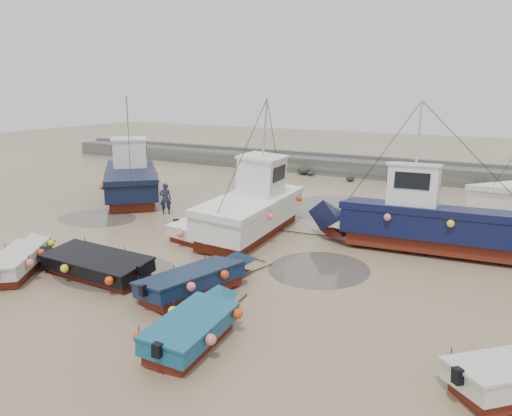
# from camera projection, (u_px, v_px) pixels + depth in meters

# --- Properties ---
(ground) EXTENTS (120.00, 120.00, 0.00)m
(ground) POSITION_uv_depth(u_px,v_px,m) (211.00, 265.00, 19.49)
(ground) COLOR tan
(ground) RESTS_ON ground
(seawall) EXTENTS (60.00, 4.92, 1.50)m
(seawall) POSITION_uv_depth(u_px,v_px,m) (373.00, 169.00, 38.02)
(seawall) COLOR #61615C
(seawall) RESTS_ON ground
(puddle_a) EXTENTS (5.36, 5.36, 0.01)m
(puddle_a) POSITION_uv_depth(u_px,v_px,m) (115.00, 271.00, 18.83)
(puddle_a) COLOR #524940
(puddle_a) RESTS_ON ground
(puddle_b) EXTENTS (3.84, 3.84, 0.01)m
(puddle_b) POSITION_uv_depth(u_px,v_px,m) (319.00, 269.00, 19.01)
(puddle_b) COLOR #524940
(puddle_b) RESTS_ON ground
(puddle_c) EXTENTS (4.45, 4.45, 0.01)m
(puddle_c) POSITION_uv_depth(u_px,v_px,m) (97.00, 218.00, 26.38)
(puddle_c) COLOR #524940
(puddle_c) RESTS_ON ground
(puddle_d) EXTENTS (5.52, 5.52, 0.01)m
(puddle_d) POSITION_uv_depth(u_px,v_px,m) (336.00, 207.00, 28.72)
(puddle_d) COLOR #524940
(puddle_d) RESTS_ON ground
(dinghy_0) EXTENTS (3.70, 5.26, 1.43)m
(dinghy_0) POSITION_uv_depth(u_px,v_px,m) (22.00, 256.00, 18.80)
(dinghy_0) COLOR maroon
(dinghy_0) RESTS_ON ground
(dinghy_1) EXTENTS (2.77, 5.84, 1.43)m
(dinghy_1) POSITION_uv_depth(u_px,v_px,m) (201.00, 277.00, 16.76)
(dinghy_1) COLOR maroon
(dinghy_1) RESTS_ON ground
(dinghy_2) EXTENTS (1.97, 5.29, 1.43)m
(dinghy_2) POSITION_uv_depth(u_px,v_px,m) (197.00, 322.00, 13.53)
(dinghy_2) COLOR maroon
(dinghy_2) RESTS_ON ground
(dinghy_4) EXTENTS (6.68, 2.30, 1.43)m
(dinghy_4) POSITION_uv_depth(u_px,v_px,m) (91.00, 261.00, 18.29)
(dinghy_4) COLOR maroon
(dinghy_4) RESTS_ON ground
(dinghy_5) EXTENTS (5.25, 2.35, 1.43)m
(dinghy_5) POSITION_uv_depth(u_px,v_px,m) (206.00, 234.00, 21.61)
(dinghy_5) COLOR maroon
(dinghy_5) RESTS_ON ground
(cabin_boat_0) EXTENTS (8.88, 9.34, 6.22)m
(cabin_boat_0) POSITION_uv_depth(u_px,v_px,m) (131.00, 176.00, 31.26)
(cabin_boat_0) COLOR maroon
(cabin_boat_0) RESTS_ON ground
(cabin_boat_1) EXTENTS (3.16, 10.48, 6.22)m
(cabin_boat_1) POSITION_uv_depth(u_px,v_px,m) (255.00, 205.00, 23.52)
(cabin_boat_1) COLOR maroon
(cabin_boat_1) RESTS_ON ground
(cabin_boat_2) EXTENTS (10.99, 3.60, 6.22)m
(cabin_boat_2) POSITION_uv_depth(u_px,v_px,m) (421.00, 219.00, 21.09)
(cabin_boat_2) COLOR maroon
(cabin_boat_2) RESTS_ON ground
(person) EXTENTS (0.75, 0.70, 1.72)m
(person) POSITION_uv_depth(u_px,v_px,m) (166.00, 214.00, 27.23)
(person) COLOR #1B1E37
(person) RESTS_ON ground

